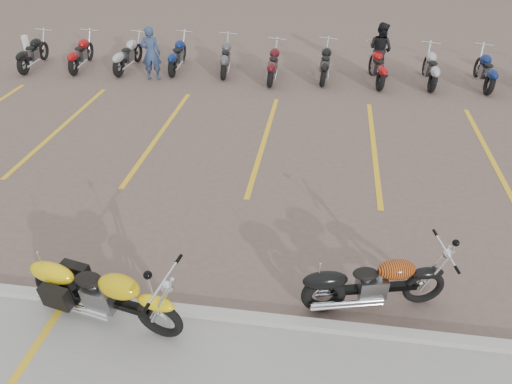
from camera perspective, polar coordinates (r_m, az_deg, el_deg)
ground at (r=9.20m, az=-2.38°, el=-5.09°), size 100.00×100.00×0.00m
curb at (r=7.70m, az=-5.18°, el=-13.70°), size 60.00×0.18×0.12m
parking_stripes at (r=12.56m, az=0.95°, el=5.94°), size 38.00×5.50×0.01m
yellow_cruiser at (r=7.65m, az=-17.02°, el=-11.01°), size 2.45×0.67×1.02m
flame_cruiser at (r=7.74m, az=12.93°, el=-10.27°), size 2.16×0.68×0.91m
person_a at (r=16.74m, az=-11.92°, el=15.23°), size 0.68×0.50×1.70m
person_b at (r=17.29m, az=14.01°, el=15.54°), size 1.06×1.04×1.72m
bollard at (r=19.68m, az=-24.67°, el=14.53°), size 0.19×0.19×1.00m
bg_bike_row at (r=16.68m, az=7.75°, el=14.47°), size 20.52×2.03×1.10m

